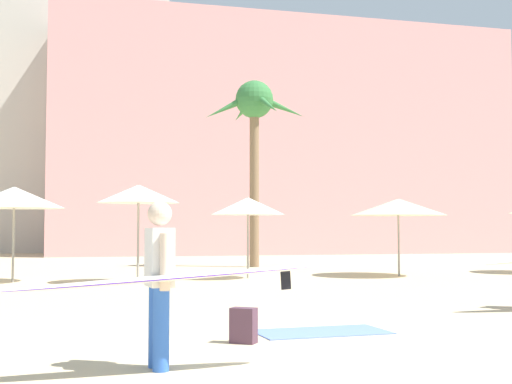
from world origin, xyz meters
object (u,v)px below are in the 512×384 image
object	(u,v)px
cafe_umbrella_5	(398,207)
backpack	(244,326)
beach_towel	(322,332)
person_mid_right	(161,278)
cafe_umbrella_2	(139,194)
cafe_umbrella_4	(248,206)
cafe_umbrella_1	(14,197)
palm_tree_far_left	(254,116)

from	to	relation	value
cafe_umbrella_5	backpack	world-z (taller)	cafe_umbrella_5
beach_towel	person_mid_right	bearing A→B (deg)	-139.82
cafe_umbrella_2	beach_towel	size ratio (longest dim) A/B	1.44
backpack	person_mid_right	world-z (taller)	person_mid_right
backpack	cafe_umbrella_4	bearing A→B (deg)	21.97
cafe_umbrella_5	backpack	xyz separation A→B (m)	(-7.08, -10.32, -1.80)
beach_towel	person_mid_right	world-z (taller)	person_mid_right
cafe_umbrella_5	beach_towel	bearing A→B (deg)	-121.14
cafe_umbrella_2	backpack	size ratio (longest dim) A/B	5.95
cafe_umbrella_4	backpack	bearing A→B (deg)	-103.87
cafe_umbrella_5	cafe_umbrella_1	bearing A→B (deg)	179.16
cafe_umbrella_2	person_mid_right	size ratio (longest dim) A/B	0.81
cafe_umbrella_1	backpack	size ratio (longest dim) A/B	6.02
person_mid_right	cafe_umbrella_1	bearing A→B (deg)	-84.66
cafe_umbrella_4	cafe_umbrella_5	world-z (taller)	cafe_umbrella_5
beach_towel	cafe_umbrella_2	bearing A→B (deg)	100.50
cafe_umbrella_2	cafe_umbrella_4	world-z (taller)	cafe_umbrella_2
cafe_umbrella_2	cafe_umbrella_5	xyz separation A→B (m)	(7.57, 0.67, -0.26)
cafe_umbrella_2	beach_towel	world-z (taller)	cafe_umbrella_2
person_mid_right	cafe_umbrella_5	bearing A→B (deg)	-131.29
palm_tree_far_left	person_mid_right	size ratio (longest dim) A/B	2.20
cafe_umbrella_5	backpack	distance (m)	12.64
palm_tree_far_left	person_mid_right	world-z (taller)	palm_tree_far_left
palm_tree_far_left	cafe_umbrella_1	world-z (taller)	palm_tree_far_left
backpack	cafe_umbrella_2	bearing A→B (deg)	38.78
cafe_umbrella_4	person_mid_right	world-z (taller)	cafe_umbrella_4
beach_towel	backpack	bearing A→B (deg)	-154.32
cafe_umbrella_1	beach_towel	distance (m)	11.20
cafe_umbrella_5	person_mid_right	bearing A→B (deg)	-125.07
palm_tree_far_left	cafe_umbrella_1	size ratio (longest dim) A/B	2.68
cafe_umbrella_2	cafe_umbrella_4	distance (m)	3.18
palm_tree_far_left	cafe_umbrella_4	size ratio (longest dim) A/B	3.02
backpack	palm_tree_far_left	bearing A→B (deg)	21.24
cafe_umbrella_1	cafe_umbrella_5	size ratio (longest dim) A/B	0.91
palm_tree_far_left	cafe_umbrella_4	distance (m)	6.74
cafe_umbrella_1	backpack	distance (m)	11.24
cafe_umbrella_5	person_mid_right	size ratio (longest dim) A/B	0.90
cafe_umbrella_4	backpack	distance (m)	10.89
cafe_umbrella_1	cafe_umbrella_4	xyz separation A→B (m)	(6.16, -0.05, -0.17)
cafe_umbrella_1	beach_towel	bearing A→B (deg)	-64.28
cafe_umbrella_2	backpack	xyz separation A→B (m)	(0.50, -9.65, -2.06)
cafe_umbrella_2	backpack	bearing A→B (deg)	-87.06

